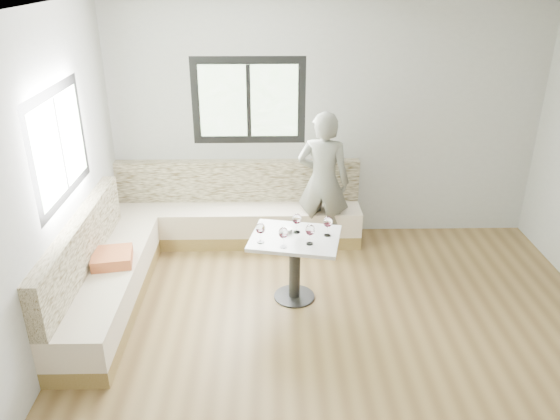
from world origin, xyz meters
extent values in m
cube|color=olive|center=(0.00, 0.00, 0.00)|extent=(5.00, 5.00, 0.01)
cube|color=white|center=(0.00, 0.00, 2.80)|extent=(5.00, 5.00, 0.01)
cube|color=#B7B7B2|center=(0.00, 2.50, 1.40)|extent=(5.00, 0.01, 2.80)
cube|color=#B7B7B2|center=(-2.50, 0.00, 1.40)|extent=(0.01, 5.00, 2.80)
cube|color=black|center=(-0.90, 2.49, 1.65)|extent=(1.30, 0.02, 1.00)
cube|color=black|center=(-2.49, 0.90, 1.65)|extent=(0.02, 1.30, 1.00)
cube|color=olive|center=(-1.05, 2.23, 0.08)|extent=(2.90, 0.55, 0.16)
cube|color=beige|center=(-1.05, 2.23, 0.30)|extent=(2.90, 0.55, 0.29)
cube|color=beige|center=(-1.05, 2.43, 0.70)|extent=(2.90, 0.14, 0.50)
cube|color=olive|center=(-2.23, 0.82, 0.08)|extent=(0.55, 2.25, 0.16)
cube|color=beige|center=(-2.23, 0.82, 0.30)|extent=(0.55, 2.25, 0.29)
cube|color=beige|center=(-2.43, 0.82, 0.70)|extent=(0.14, 2.25, 0.50)
cube|color=#C04231|center=(-2.19, 0.92, 0.51)|extent=(0.43, 0.43, 0.11)
cylinder|color=black|center=(-0.43, 0.98, 0.01)|extent=(0.41, 0.41, 0.02)
cylinder|color=black|center=(-0.43, 0.98, 0.33)|extent=(0.11, 0.11, 0.65)
cube|color=silver|center=(-0.43, 0.98, 0.67)|extent=(0.95, 0.81, 0.04)
imported|color=slate|center=(-0.06, 2.08, 0.82)|extent=(0.68, 0.53, 1.64)
cylinder|color=white|center=(-0.50, 1.08, 0.71)|extent=(0.10, 0.10, 0.04)
sphere|color=black|center=(-0.48, 1.09, 0.72)|extent=(0.02, 0.02, 0.02)
sphere|color=black|center=(-0.51, 1.09, 0.72)|extent=(0.02, 0.02, 0.02)
sphere|color=black|center=(-0.50, 1.07, 0.72)|extent=(0.02, 0.02, 0.02)
cylinder|color=white|center=(-0.76, 0.87, 0.69)|extent=(0.06, 0.06, 0.01)
cylinder|color=white|center=(-0.76, 0.87, 0.74)|extent=(0.01, 0.01, 0.09)
ellipsoid|color=white|center=(-0.76, 0.87, 0.84)|extent=(0.09, 0.09, 0.11)
cylinder|color=#3C0612|center=(-0.76, 0.87, 0.81)|extent=(0.06, 0.06, 0.02)
cylinder|color=white|center=(-0.54, 0.77, 0.69)|extent=(0.06, 0.06, 0.01)
cylinder|color=white|center=(-0.54, 0.77, 0.74)|extent=(0.01, 0.01, 0.09)
ellipsoid|color=white|center=(-0.54, 0.77, 0.84)|extent=(0.09, 0.09, 0.11)
cylinder|color=#3C0612|center=(-0.54, 0.77, 0.81)|extent=(0.06, 0.06, 0.02)
cylinder|color=white|center=(-0.30, 0.83, 0.69)|extent=(0.06, 0.06, 0.01)
cylinder|color=white|center=(-0.30, 0.83, 0.74)|extent=(0.01, 0.01, 0.09)
ellipsoid|color=white|center=(-0.30, 0.83, 0.84)|extent=(0.09, 0.09, 0.11)
cylinder|color=#3C0612|center=(-0.30, 0.83, 0.81)|extent=(0.06, 0.06, 0.02)
cylinder|color=white|center=(-0.41, 1.07, 0.69)|extent=(0.06, 0.06, 0.01)
cylinder|color=white|center=(-0.41, 1.07, 0.74)|extent=(0.01, 0.01, 0.09)
ellipsoid|color=white|center=(-0.41, 1.07, 0.84)|extent=(0.09, 0.09, 0.11)
cylinder|color=#3C0612|center=(-0.41, 1.07, 0.81)|extent=(0.06, 0.06, 0.02)
cylinder|color=white|center=(-0.11, 0.99, 0.69)|extent=(0.06, 0.06, 0.01)
cylinder|color=white|center=(-0.11, 0.99, 0.74)|extent=(0.01, 0.01, 0.09)
ellipsoid|color=white|center=(-0.11, 0.99, 0.84)|extent=(0.09, 0.09, 0.11)
cylinder|color=#3C0612|center=(-0.11, 0.99, 0.81)|extent=(0.06, 0.06, 0.02)
camera|label=1|loc=(-0.66, -3.68, 3.10)|focal=35.00mm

